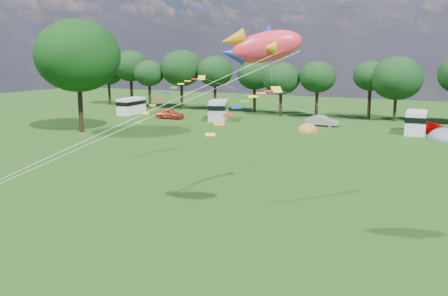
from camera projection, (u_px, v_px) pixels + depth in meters
The scene contains 14 objects.
ground_plane at pixel (140, 267), 22.03m from camera, with size 180.00×180.00×0.00m, color black.
tree_line at pixel (425, 76), 66.18m from camera, with size 102.98×10.98×10.27m.
big_tree at pixel (78, 56), 58.46m from camera, with size 10.00×10.00×13.28m.
car_a at pixel (170, 114), 71.99m from camera, with size 1.70×4.32×1.44m, color #B62F1D.
car_b at pixel (322, 121), 64.76m from camera, with size 1.46×3.90×1.38m, color gray.
car_c at pixel (432, 128), 58.45m from camera, with size 1.91×4.54×1.36m, color #B80300.
campervan_a at pixel (131, 105), 77.46m from camera, with size 2.63×5.31×2.52m.
campervan_b at pixel (218, 109), 70.81m from camera, with size 4.32×6.06×2.73m.
campervan_c at pixel (416, 122), 58.60m from camera, with size 2.73×5.53×2.63m.
tent_orange at pixel (307, 132), 60.12m from camera, with size 2.61×2.86×2.04m.
tent_greyblue at pixel (443, 139), 54.59m from camera, with size 3.48×3.81×2.59m.
fish_kite at pixel (260, 47), 23.88m from camera, with size 4.26×2.41×2.22m.
streamer_kite_b at pixel (176, 91), 41.45m from camera, with size 4.32×4.60×3.81m.
streamer_kite_c at pixel (250, 103), 31.39m from camera, with size 3.25×5.02×2.83m.
Camera 1 is at (12.97, -16.53, 9.25)m, focal length 40.00 mm.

